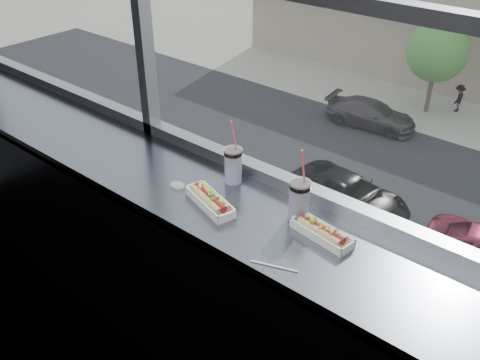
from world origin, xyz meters
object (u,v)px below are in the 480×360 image
Objects in this scene: wrapper at (178,185)px; pedestrian_a at (459,96)px; hotdog_tray_left at (210,200)px; hotdog_tray_right at (322,232)px; soda_cup_left at (233,164)px; car_far_a at (371,110)px; car_near_b at (350,189)px; loose_straw at (274,266)px; soda_cup_right at (299,199)px; tree_left at (438,51)px.

wrapper reaches higher than pedestrian_a.
hotdog_tray_right is (0.51, 0.13, -0.00)m from hotdog_tray_left.
wrapper is (-0.17, -0.21, -0.09)m from soda_cup_left.
car_far_a is 0.98× the size of car_near_b.
hotdog_tray_left reaches higher than car_near_b.
hotdog_tray_left reaches higher than car_far_a.
loose_straw is at bearing -35.38° from soda_cup_left.
loose_straw is (0.11, -0.32, -0.10)m from soda_cup_right.
wrapper is (-0.70, 0.16, 0.01)m from loose_straw.
tree_left reaches higher than pedestrian_a.
wrapper reaches higher than car_far_a.
hotdog_tray_right is 0.87× the size of soda_cup_left.
hotdog_tray_right is at bearing 8.55° from wrapper.
soda_cup_right reaches higher than car_near_b.
car_near_b is at bearing 115.49° from soda_cup_right.
car_near_b is at bearing 94.99° from loose_straw.
wrapper is at bearing -162.81° from car_far_a.
hotdog_tray_left is 30.89m from tree_left.
soda_cup_right is 0.06× the size of car_near_b.
loose_straw is at bearing -71.71° from tree_left.
car_far_a reaches higher than pedestrian_a.
hotdog_tray_right reaches higher than car_near_b.
hotdog_tray_left is at bearing -148.66° from car_near_b.
pedestrian_a is at bearing 105.13° from soda_cup_right.
tree_left is (-1.37, -1.17, 2.69)m from pedestrian_a.
car_near_b is at bearing 114.35° from soda_cup_left.
soda_cup_right reaches higher than tree_left.
car_near_b is (-7.35, 16.34, -11.07)m from hotdog_tray_left.
car_far_a is 8.63m from car_near_b.
car_far_a is at bearing -30.15° from pedestrian_a.
hotdog_tray_left is at bearing -4.05° from wrapper.
wrapper is at bearing -72.88° from tree_left.
soda_cup_right is at bearing -161.51° from car_far_a.
hotdog_tray_left reaches higher than loose_straw.
hotdog_tray_left is 0.41m from soda_cup_right.
hotdog_tray_right is 0.05× the size of tree_left.
hotdog_tray_right reaches higher than tree_left.
car_far_a is at bearing 123.11° from hotdog_tray_right.
loose_straw is 0.10× the size of pedestrian_a.
soda_cup_right is at bearing -71.71° from tree_left.
loose_straw reaches higher than car_near_b.
soda_cup_right is (0.36, 0.17, 0.07)m from hotdog_tray_left.
pedestrian_a is 0.36× the size of tree_left.
soda_cup_left is (-0.57, 0.10, 0.07)m from hotdog_tray_right.
loose_straw reaches higher than car_far_a.
pedestrian_a is (-7.93, 29.34, -11.17)m from soda_cup_right.
hotdog_tray_left is at bearing -157.56° from hotdog_tray_right.
car_near_b is 12.39m from tree_left.
car_near_b is (-7.13, 16.33, -11.05)m from wrapper.
loose_straw reaches higher than tree_left.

